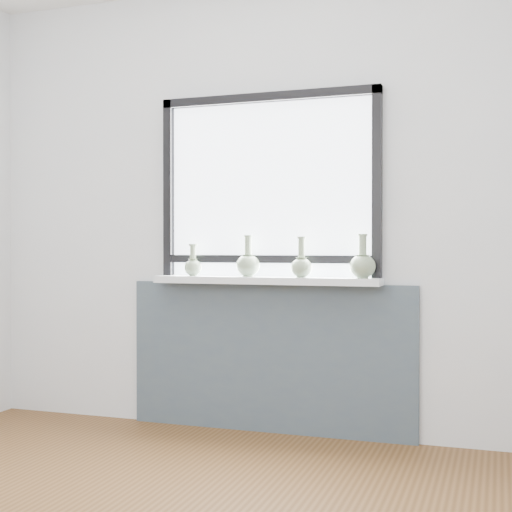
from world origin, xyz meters
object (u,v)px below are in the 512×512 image
(vase_a, at_px, (193,265))
(vase_b, at_px, (248,263))
(windowsill, at_px, (265,280))
(vase_c, at_px, (301,265))
(vase_d, at_px, (363,264))

(vase_a, height_order, vase_b, vase_b)
(windowsill, relative_size, vase_b, 5.56)
(vase_a, distance_m, vase_c, 0.66)
(windowsill, relative_size, vase_a, 7.04)
(vase_a, distance_m, vase_b, 0.34)
(vase_b, bearing_deg, vase_a, -177.05)
(windowsill, distance_m, vase_d, 0.57)
(windowsill, height_order, vase_b, vase_b)
(vase_c, relative_size, vase_d, 0.95)
(windowsill, xyz_separation_m, vase_a, (-0.44, -0.01, 0.08))
(windowsill, bearing_deg, vase_c, -6.90)
(windowsill, distance_m, vase_a, 0.45)
(vase_c, bearing_deg, vase_d, 0.28)
(vase_c, bearing_deg, vase_a, 178.39)
(vase_b, distance_m, vase_d, 0.67)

